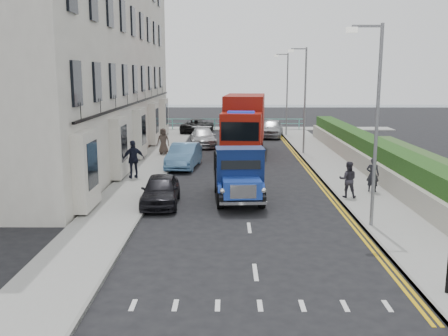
% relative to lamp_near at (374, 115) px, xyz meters
% --- Properties ---
extents(ground, '(120.00, 120.00, 0.00)m').
position_rel_lamp_near_xyz_m(ground, '(-4.18, 2.00, -4.00)').
color(ground, black).
rests_on(ground, ground).
extents(pavement_west, '(2.40, 38.00, 0.12)m').
position_rel_lamp_near_xyz_m(pavement_west, '(-9.38, 11.00, -3.94)').
color(pavement_west, gray).
rests_on(pavement_west, ground).
extents(pavement_east, '(2.60, 38.00, 0.12)m').
position_rel_lamp_near_xyz_m(pavement_east, '(1.12, 11.00, -3.94)').
color(pavement_east, gray).
rests_on(pavement_east, ground).
extents(promenade, '(30.00, 2.50, 0.12)m').
position_rel_lamp_near_xyz_m(promenade, '(-4.18, 31.00, -3.94)').
color(promenade, gray).
rests_on(promenade, ground).
extents(sea_plane, '(120.00, 120.00, 0.00)m').
position_rel_lamp_near_xyz_m(sea_plane, '(-4.18, 62.00, -4.00)').
color(sea_plane, slate).
rests_on(sea_plane, ground).
extents(terrace_west, '(6.31, 30.20, 14.25)m').
position_rel_lamp_near_xyz_m(terrace_west, '(-13.65, 15.00, 3.17)').
color(terrace_west, silver).
rests_on(terrace_west, ground).
extents(garden_east, '(1.45, 28.00, 1.75)m').
position_rel_lamp_near_xyz_m(garden_east, '(3.03, 11.00, -3.10)').
color(garden_east, '#B2AD9E').
rests_on(garden_east, ground).
extents(seafront_railing, '(13.00, 0.08, 1.11)m').
position_rel_lamp_near_xyz_m(seafront_railing, '(-4.18, 30.20, -3.42)').
color(seafront_railing, '#59B2A5').
rests_on(seafront_railing, ground).
extents(lamp_near, '(1.23, 0.18, 7.00)m').
position_rel_lamp_near_xyz_m(lamp_near, '(0.00, 0.00, 0.00)').
color(lamp_near, slate).
rests_on(lamp_near, ground).
extents(lamp_mid, '(1.23, 0.18, 7.00)m').
position_rel_lamp_near_xyz_m(lamp_mid, '(0.00, 16.00, 0.00)').
color(lamp_mid, slate).
rests_on(lamp_mid, ground).
extents(lamp_far, '(1.23, 0.18, 7.00)m').
position_rel_lamp_near_xyz_m(lamp_far, '(0.00, 26.00, 0.00)').
color(lamp_far, slate).
rests_on(lamp_far, ground).
extents(bedford_lorry, '(2.21, 5.03, 2.33)m').
position_rel_lamp_near_xyz_m(bedford_lorry, '(-4.45, 3.45, -2.92)').
color(bedford_lorry, black).
rests_on(bedford_lorry, ground).
extents(red_lorry, '(3.20, 7.65, 3.90)m').
position_rel_lamp_near_xyz_m(red_lorry, '(-3.85, 16.52, -1.92)').
color(red_lorry, black).
rests_on(red_lorry, ground).
extents(parked_car_front, '(1.61, 3.73, 1.25)m').
position_rel_lamp_near_xyz_m(parked_car_front, '(-7.72, 3.11, -3.37)').
color(parked_car_front, black).
rests_on(parked_car_front, ground).
extents(parked_car_mid, '(1.91, 4.36, 1.39)m').
position_rel_lamp_near_xyz_m(parked_car_mid, '(-7.46, 11.34, -3.30)').
color(parked_car_mid, '#5586B7').
rests_on(parked_car_mid, ground).
extents(parked_car_rear, '(2.31, 4.67, 1.31)m').
position_rel_lamp_near_xyz_m(parked_car_rear, '(-6.78, 19.93, -3.34)').
color(parked_car_rear, '#ABADB0').
rests_on(parked_car_rear, ground).
extents(seafront_car_left, '(3.11, 5.09, 1.32)m').
position_rel_lamp_near_xyz_m(seafront_car_left, '(-7.68, 28.14, -3.34)').
color(seafront_car_left, black).
rests_on(seafront_car_left, ground).
extents(seafront_car_right, '(2.56, 4.74, 1.53)m').
position_rel_lamp_near_xyz_m(seafront_car_right, '(-1.24, 25.19, -3.23)').
color(seafront_car_right, '#A2A4A7').
rests_on(seafront_car_right, ground).
extents(pedestrian_east_near, '(0.66, 0.54, 1.55)m').
position_rel_lamp_near_xyz_m(pedestrian_east_near, '(1.57, 5.02, -3.10)').
color(pedestrian_east_near, black).
rests_on(pedestrian_east_near, pavement_east).
extents(pedestrian_east_far, '(0.86, 0.73, 1.56)m').
position_rel_lamp_near_xyz_m(pedestrian_east_far, '(0.22, 3.99, -3.10)').
color(pedestrian_east_far, '#2D2A34').
rests_on(pedestrian_east_far, pavement_east).
extents(pedestrian_west_near, '(1.22, 0.92, 1.93)m').
position_rel_lamp_near_xyz_m(pedestrian_west_near, '(-9.71, 7.90, -2.91)').
color(pedestrian_west_near, black).
rests_on(pedestrian_west_near, pavement_west).
extents(pedestrian_west_far, '(0.87, 0.60, 1.70)m').
position_rel_lamp_near_xyz_m(pedestrian_west_far, '(-9.18, 15.57, -3.03)').
color(pedestrian_west_far, '#483B34').
rests_on(pedestrian_west_far, pavement_west).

